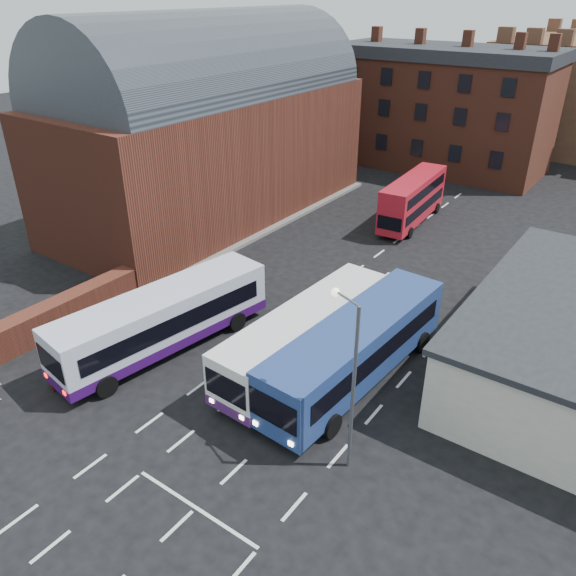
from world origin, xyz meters
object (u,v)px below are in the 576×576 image
Objects in this scene: bus_white_inbound at (306,333)px; street_lamp at (350,371)px; bus_blue at (356,346)px; bus_white_outbound at (163,317)px; bus_red_double at (413,199)px; pedestrian_red at (53,380)px.

street_lamp is at bearing 139.68° from bus_white_inbound.
street_lamp is (2.39, -5.03, 2.63)m from bus_blue.
bus_red_double reaches higher than bus_white_outbound.
bus_blue reaches higher than bus_white_outbound.
bus_blue is 1.29× the size of bus_red_double.
bus_white_inbound is at bearing 33.38° from bus_white_outbound.
bus_white_inbound is 7.51m from street_lamp.
bus_red_double is (3.03, 24.76, 0.08)m from bus_white_outbound.
street_lamp is at bearing 118.85° from bus_blue.
bus_blue is (9.74, 3.47, 0.04)m from bus_white_outbound.
bus_blue is at bearing 178.03° from pedestrian_red.
bus_blue is at bearing 115.39° from street_lamp.
bus_blue is at bearing 28.42° from bus_white_outbound.
bus_red_double is 7.00× the size of pedestrian_red.
pedestrian_red is at bearing -163.03° from street_lamp.
bus_blue is at bearing -171.82° from bus_white_inbound.
bus_blue reaches higher than bus_white_inbound.
bus_blue reaches higher than pedestrian_red.
bus_red_double reaches higher than bus_blue.
street_lamp is at bearing 155.92° from pedestrian_red.
bus_white_outbound is 8.99× the size of pedestrian_red.
bus_red_double is at bearing 109.08° from street_lamp.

